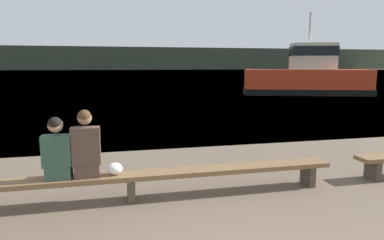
{
  "coord_description": "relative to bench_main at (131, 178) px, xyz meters",
  "views": [
    {
      "loc": [
        -0.91,
        -2.05,
        2.21
      ],
      "look_at": [
        1.05,
        6.4,
        0.8
      ],
      "focal_mm": 32.0,
      "sensor_mm": 36.0,
      "label": 1
    }
  ],
  "objects": [
    {
      "name": "person_left",
      "position": [
        -1.1,
        0.0,
        0.51
      ],
      "size": [
        0.44,
        0.38,
        0.98
      ],
      "color": "#2D4C3D",
      "rests_on": "bench_main"
    },
    {
      "name": "tugboat_red",
      "position": [
        14.0,
        17.76,
        0.82
      ],
      "size": [
        9.66,
        5.96,
        6.02
      ],
      "rotation": [
        0.0,
        0.0,
        1.24
      ],
      "color": "red",
      "rests_on": "water_surface"
    },
    {
      "name": "bench_main",
      "position": [
        0.0,
        0.0,
        0.0
      ],
      "size": [
        7.07,
        0.4,
        0.45
      ],
      "color": "brown",
      "rests_on": "ground"
    },
    {
      "name": "shopping_bag",
      "position": [
        -0.25,
        0.01,
        0.18
      ],
      "size": [
        0.24,
        0.22,
        0.19
      ],
      "color": "white",
      "rests_on": "bench_main"
    },
    {
      "name": "person_right",
      "position": [
        -0.67,
        0.0,
        0.55
      ],
      "size": [
        0.44,
        0.38,
        1.08
      ],
      "color": "#4C382D",
      "rests_on": "bench_main"
    },
    {
      "name": "far_shoreline",
      "position": [
        0.68,
        153.71,
        4.58
      ],
      "size": [
        600.0,
        12.0,
        9.91
      ],
      "primitive_type": "cube",
      "color": "#384233",
      "rests_on": "ground"
    },
    {
      "name": "water_surface",
      "position": [
        0.68,
        123.3,
        -0.38
      ],
      "size": [
        240.0,
        240.0,
        0.0
      ],
      "primitive_type": "plane",
      "color": "teal",
      "rests_on": "ground"
    }
  ]
}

